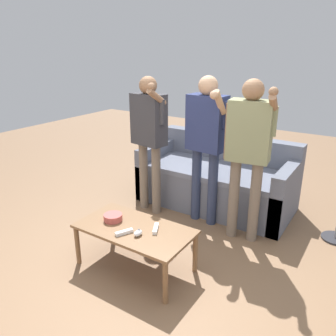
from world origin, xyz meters
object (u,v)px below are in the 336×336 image
(couch, at_px, (217,181))
(player_left, at_px, (149,130))
(snack_bowl, at_px, (113,217))
(game_remote_nunchuk, at_px, (138,233))
(game_remote_wand_far, at_px, (156,229))
(game_remote_wand_near, at_px, (124,232))
(player_center, at_px, (206,134))
(player_right, at_px, (249,143))
(coffee_table, at_px, (135,232))

(couch, height_order, player_left, player_left)
(snack_bowl, height_order, game_remote_nunchuk, snack_bowl)
(game_remote_wand_far, bearing_deg, couch, 95.27)
(game_remote_nunchuk, relative_size, game_remote_wand_near, 0.56)
(couch, bearing_deg, game_remote_wand_far, -84.73)
(couch, distance_m, game_remote_nunchuk, 1.71)
(player_left, height_order, player_center, player_center)
(game_remote_nunchuk, height_order, player_right, player_right)
(snack_bowl, distance_m, player_center, 1.31)
(couch, bearing_deg, player_center, -81.89)
(game_remote_nunchuk, relative_size, player_center, 0.05)
(snack_bowl, height_order, player_left, player_left)
(player_right, height_order, game_remote_wand_far, player_right)
(player_right, xyz_separation_m, game_remote_wand_near, (-0.63, -1.14, -0.61))
(snack_bowl, xyz_separation_m, player_right, (0.86, 1.01, 0.59))
(snack_bowl, xyz_separation_m, player_center, (0.36, 1.12, 0.59))
(couch, bearing_deg, player_right, -46.34)
(couch, height_order, game_remote_nunchuk, couch)
(snack_bowl, relative_size, player_left, 0.11)
(snack_bowl, xyz_separation_m, game_remote_wand_near, (0.24, -0.13, -0.01))
(game_remote_nunchuk, distance_m, game_remote_wand_far, 0.17)
(player_center, bearing_deg, game_remote_wand_far, -86.10)
(coffee_table, xyz_separation_m, player_right, (0.62, 1.01, 0.67))
(coffee_table, bearing_deg, game_remote_wand_far, 19.70)
(couch, bearing_deg, game_remote_wand_near, -91.52)
(player_center, height_order, game_remote_wand_near, player_center)
(snack_bowl, relative_size, game_remote_nunchuk, 1.93)
(game_remote_nunchuk, relative_size, player_left, 0.05)
(player_left, relative_size, player_center, 0.98)
(couch, height_order, player_right, player_right)
(coffee_table, relative_size, player_center, 0.63)
(snack_bowl, distance_m, game_remote_wand_far, 0.43)
(player_left, bearing_deg, player_center, 8.74)
(game_remote_wand_far, bearing_deg, snack_bowl, -171.21)
(snack_bowl, height_order, game_remote_wand_near, snack_bowl)
(game_remote_wand_near, bearing_deg, coffee_table, 86.57)
(coffee_table, bearing_deg, player_center, 84.37)
(game_remote_nunchuk, xyz_separation_m, player_left, (-0.67, 1.10, 0.58))
(player_center, bearing_deg, player_right, -11.69)
(game_remote_wand_near, bearing_deg, snack_bowl, 151.55)
(game_remote_nunchuk, xyz_separation_m, player_right, (0.51, 1.10, 0.60))
(player_center, bearing_deg, player_left, -171.26)
(player_left, height_order, game_remote_wand_far, player_left)
(game_remote_nunchuk, height_order, game_remote_wand_far, game_remote_nunchuk)
(player_left, xyz_separation_m, player_center, (0.68, 0.10, 0.02))
(coffee_table, distance_m, snack_bowl, 0.26)
(coffee_table, xyz_separation_m, game_remote_nunchuk, (0.11, -0.09, 0.07))
(player_left, xyz_separation_m, game_remote_wand_near, (0.56, -1.14, -0.59))
(game_remote_wand_near, bearing_deg, game_remote_nunchuk, 20.06)
(coffee_table, height_order, game_remote_wand_near, game_remote_wand_near)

